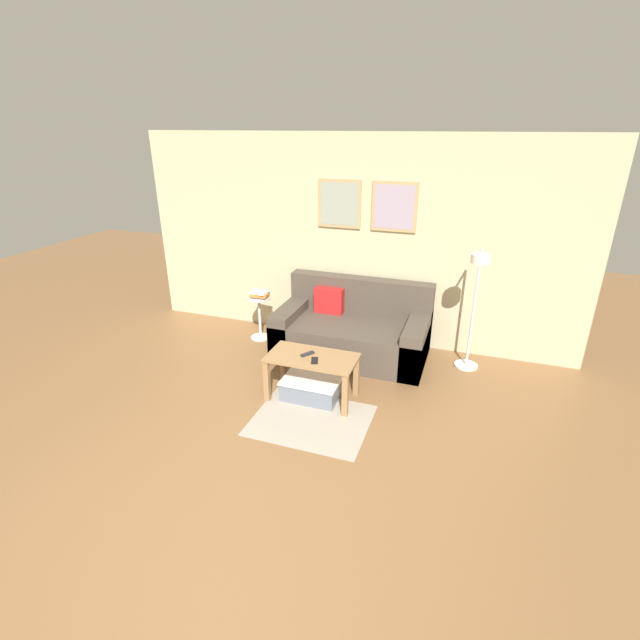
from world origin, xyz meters
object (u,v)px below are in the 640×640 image
at_px(side_table, 260,314).
at_px(remote_control, 308,354).
at_px(storage_bin, 311,388).
at_px(floor_lamp, 476,295).
at_px(book_stack, 260,294).
at_px(cell_phone, 315,360).
at_px(couch, 352,331).
at_px(coffee_table, 312,366).

xyz_separation_m(side_table, remote_control, (1.10, -1.11, 0.14)).
height_order(storage_bin, remote_control, remote_control).
distance_m(floor_lamp, book_stack, 2.63).
height_order(floor_lamp, side_table, floor_lamp).
bearing_deg(cell_phone, floor_lamp, 20.35).
bearing_deg(side_table, remote_control, -45.50).
xyz_separation_m(couch, floor_lamp, (1.36, -0.06, 0.65)).
bearing_deg(storage_bin, remote_control, 146.24).
distance_m(storage_bin, side_table, 1.64).
xyz_separation_m(floor_lamp, book_stack, (-2.61, 0.08, -0.32)).
relative_size(coffee_table, floor_lamp, 0.63).
height_order(side_table, book_stack, book_stack).
distance_m(couch, coffee_table, 1.12).
bearing_deg(remote_control, couch, 115.12).
distance_m(couch, side_table, 1.26).
bearing_deg(coffee_table, storage_bin, -122.80).
height_order(side_table, remote_control, side_table).
height_order(coffee_table, storage_bin, coffee_table).
height_order(floor_lamp, remote_control, floor_lamp).
height_order(coffee_table, cell_phone, cell_phone).
bearing_deg(storage_bin, couch, 84.00).
xyz_separation_m(storage_bin, book_stack, (-1.13, 1.14, 0.51)).
distance_m(side_table, cell_phone, 1.72).
distance_m(remote_control, cell_phone, 0.15).
relative_size(coffee_table, side_table, 1.58).
height_order(storage_bin, cell_phone, cell_phone).
bearing_deg(remote_control, book_stack, 167.99).
height_order(side_table, cell_phone, side_table).
xyz_separation_m(floor_lamp, cell_phone, (-1.42, -1.13, -0.46)).
height_order(storage_bin, book_stack, book_stack).
bearing_deg(floor_lamp, remote_control, -145.99).
bearing_deg(coffee_table, cell_phone, -53.32).
relative_size(side_table, remote_control, 3.82).
distance_m(storage_bin, cell_phone, 0.38).
relative_size(floor_lamp, side_table, 2.49).
bearing_deg(couch, coffee_table, -95.73).
bearing_deg(side_table, floor_lamp, -1.81).
distance_m(floor_lamp, cell_phone, 1.87).
bearing_deg(cell_phone, couch, 69.08).
bearing_deg(book_stack, storage_bin, -45.43).
xyz_separation_m(remote_control, cell_phone, (0.11, -0.10, -0.01)).
distance_m(coffee_table, cell_phone, 0.14).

